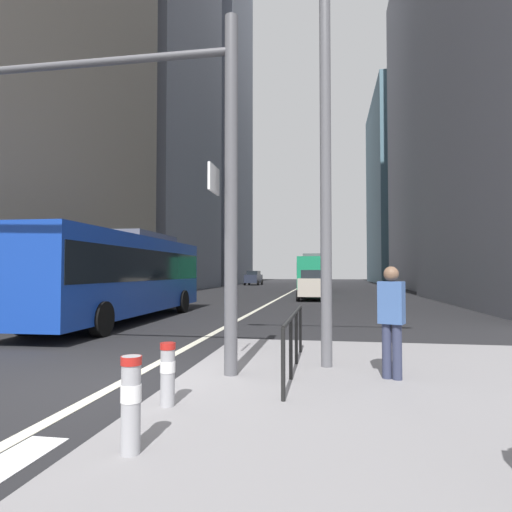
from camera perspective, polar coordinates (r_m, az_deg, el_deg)
The scene contains 18 objects.
ground_plane at distance 27.15m, azimuth 2.26°, elevation -5.93°, with size 160.00×160.00×0.00m, color black.
median_island at distance 6.48m, azimuth 29.46°, elevation -17.60°, with size 9.00×10.00×0.15m, color gray.
lane_centre_line at distance 37.07m, azimuth 4.20°, elevation -4.87°, with size 0.20×80.00×0.01m, color beige.
office_tower_left_mid at distance 52.92m, azimuth -14.97°, elevation 26.76°, with size 13.20×18.24×54.56m, color slate.
office_tower_left_far at distance 71.95m, azimuth -7.01°, elevation 16.79°, with size 13.24×16.13×50.10m, color slate.
office_tower_right_mid at distance 54.11m, azimuth 24.53°, elevation 16.30°, with size 11.28×22.48×37.41m, color gray.
office_tower_right_far at distance 78.98m, azimuth 19.42°, elevation 8.11°, with size 12.39×24.15×31.19m, color slate.
city_bus_blue_oncoming at distance 17.01m, azimuth -17.15°, elevation -1.97°, with size 2.86×11.52×3.40m.
sedan_white_oncoming at distance 17.63m, azimuth -29.34°, elevation -4.55°, with size 2.05×4.31×1.94m.
city_bus_red_receding at distance 41.29m, azimuth 7.63°, elevation -2.03°, with size 2.72×10.92×3.40m.
car_oncoming_mid at distance 59.97m, azimuth -0.33°, elevation -2.85°, with size 2.16×4.22×1.94m.
car_receding_near at distance 28.63m, azimuth 7.54°, elevation -3.73°, with size 2.06×4.53×1.94m.
traffic_signal_gantry at distance 8.47m, azimuth -20.37°, elevation 14.03°, with size 7.27×0.65×6.00m.
street_lamp_post at distance 8.67m, azimuth 8.99°, elevation 21.38°, with size 5.50×0.32×8.00m.
bollard_left at distance 4.45m, azimuth -15.97°, elevation -17.49°, with size 0.20×0.20×0.90m.
bollard_right at distance 5.82m, azimuth -11.43°, elevation -14.40°, with size 0.20×0.20×0.79m.
pedestrian_railing at distance 7.60m, azimuth 4.93°, elevation -9.51°, with size 0.06×3.57×0.98m.
pedestrian_waiting at distance 7.31m, azimuth 17.23°, elevation -7.44°, with size 0.44×0.37×1.77m.
Camera 1 is at (3.40, -6.87, 1.84)m, focal length 30.73 mm.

